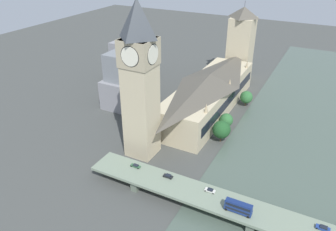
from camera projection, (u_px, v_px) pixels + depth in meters
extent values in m
plane|color=#424442|center=(229.00, 121.00, 197.64)|extent=(600.00, 600.00, 0.00)
cube|color=#47564C|center=(287.00, 134.00, 183.61)|extent=(56.32, 360.00, 0.30)
cube|color=#C1B28E|center=(209.00, 96.00, 206.26)|extent=(26.93, 99.55, 18.43)
cube|color=black|center=(230.00, 99.00, 200.26)|extent=(0.40, 91.58, 5.53)
pyramid|color=#514C42|center=(210.00, 78.00, 200.49)|extent=(26.39, 97.55, 6.02)
cone|color=tan|center=(247.00, 64.00, 225.18)|extent=(2.20, 2.20, 5.00)
cone|color=tan|center=(230.00, 83.00, 195.64)|extent=(2.20, 2.20, 5.00)
cone|color=tan|center=(206.00, 108.00, 166.09)|extent=(2.20, 2.20, 5.00)
cube|color=#C1B28E|center=(141.00, 100.00, 154.33)|extent=(13.57, 13.57, 58.98)
cube|color=tan|center=(139.00, 52.00, 143.28)|extent=(14.39, 14.39, 12.22)
cylinder|color=black|center=(152.00, 54.00, 140.44)|extent=(0.50, 9.27, 9.27)
cylinder|color=silver|center=(153.00, 54.00, 140.38)|extent=(0.62, 8.58, 8.58)
cylinder|color=black|center=(126.00, 50.00, 146.13)|extent=(0.50, 9.27, 9.27)
cylinder|color=silver|center=(125.00, 50.00, 146.18)|extent=(0.62, 8.58, 8.58)
cylinder|color=black|center=(147.00, 48.00, 148.72)|extent=(9.27, 0.50, 9.27)
cylinder|color=silver|center=(147.00, 48.00, 148.83)|extent=(8.58, 0.62, 8.58)
cylinder|color=black|center=(130.00, 57.00, 137.84)|extent=(9.27, 0.50, 9.27)
cylinder|color=silver|center=(130.00, 57.00, 137.74)|extent=(8.58, 0.62, 8.58)
pyramid|color=#383D42|center=(137.00, 18.00, 136.41)|extent=(13.85, 13.85, 16.89)
cube|color=#C1B28E|center=(240.00, 49.00, 248.26)|extent=(17.08, 17.08, 46.68)
pyramid|color=#514C42|center=(244.00, 12.00, 235.43)|extent=(17.08, 17.08, 7.69)
cylinder|color=#333338|center=(245.00, 4.00, 232.67)|extent=(0.30, 0.30, 4.00)
cube|color=#5D6A59|center=(254.00, 219.00, 124.45)|extent=(3.00, 11.94, 4.84)
cube|color=#5D6A59|center=(141.00, 180.00, 145.13)|extent=(3.00, 11.94, 4.84)
cube|color=gray|center=(255.00, 213.00, 123.02)|extent=(144.64, 14.05, 1.20)
cube|color=navy|center=(238.00, 209.00, 122.08)|extent=(10.36, 2.48, 1.91)
cube|color=black|center=(238.00, 209.00, 121.90)|extent=(9.33, 2.54, 0.84)
cube|color=navy|center=(239.00, 205.00, 121.10)|extent=(10.16, 2.48, 2.24)
cube|color=black|center=(239.00, 205.00, 121.05)|extent=(9.33, 2.54, 1.07)
cube|color=navy|center=(239.00, 203.00, 120.53)|extent=(10.05, 2.36, 0.16)
cylinder|color=black|center=(228.00, 205.00, 125.11)|extent=(1.12, 0.28, 1.12)
cylinder|color=black|center=(226.00, 209.00, 123.34)|extent=(1.12, 0.28, 1.12)
cylinder|color=black|center=(250.00, 213.00, 121.65)|extent=(1.12, 0.28, 1.12)
cylinder|color=black|center=(248.00, 217.00, 119.89)|extent=(1.12, 0.28, 1.12)
cube|color=#2D5638|center=(135.00, 166.00, 147.04)|extent=(4.67, 1.73, 0.56)
cube|color=black|center=(136.00, 165.00, 146.74)|extent=(2.43, 1.56, 0.44)
cylinder|color=black|center=(133.00, 164.00, 148.48)|extent=(0.70, 0.22, 0.70)
cylinder|color=black|center=(131.00, 166.00, 147.27)|extent=(0.70, 0.22, 0.70)
cylinder|color=black|center=(140.00, 167.00, 146.97)|extent=(0.70, 0.22, 0.70)
cylinder|color=black|center=(138.00, 168.00, 145.76)|extent=(0.70, 0.22, 0.70)
cube|color=silver|center=(210.00, 191.00, 132.60)|extent=(4.29, 1.81, 0.58)
cube|color=black|center=(210.00, 190.00, 132.30)|extent=(2.23, 1.63, 0.49)
cylinder|color=black|center=(207.00, 188.00, 134.01)|extent=(0.67, 0.22, 0.67)
cylinder|color=black|center=(205.00, 191.00, 132.74)|extent=(0.67, 0.22, 0.67)
cylinder|color=black|center=(215.00, 191.00, 132.64)|extent=(0.67, 0.22, 0.67)
cylinder|color=black|center=(213.00, 193.00, 131.37)|extent=(0.67, 0.22, 0.67)
cube|color=navy|center=(323.00, 228.00, 115.20)|extent=(4.75, 1.89, 0.70)
cube|color=black|center=(324.00, 227.00, 114.86)|extent=(2.47, 1.70, 0.47)
cylinder|color=black|center=(317.00, 225.00, 116.76)|extent=(0.67, 0.22, 0.67)
cylinder|color=black|center=(317.00, 228.00, 115.43)|extent=(0.67, 0.22, 0.67)
cylinder|color=black|center=(329.00, 229.00, 115.21)|extent=(0.67, 0.22, 0.67)
cube|color=black|center=(168.00, 176.00, 140.61)|extent=(4.21, 1.82, 0.59)
cube|color=black|center=(168.00, 175.00, 140.28)|extent=(2.19, 1.64, 0.56)
cylinder|color=black|center=(166.00, 174.00, 142.02)|extent=(0.65, 0.22, 0.65)
cylinder|color=black|center=(164.00, 177.00, 140.74)|extent=(0.65, 0.22, 0.65)
cylinder|color=black|center=(172.00, 177.00, 140.67)|extent=(0.65, 0.22, 0.65)
cylinder|color=black|center=(171.00, 179.00, 139.38)|extent=(0.65, 0.22, 0.65)
cube|color=slate|center=(128.00, 80.00, 208.18)|extent=(21.22, 22.43, 35.71)
cube|color=gray|center=(129.00, 96.00, 207.07)|extent=(33.37, 18.81, 18.55)
cube|color=gray|center=(133.00, 62.00, 245.21)|extent=(28.96, 19.92, 30.71)
cylinder|color=brown|center=(245.00, 104.00, 214.65)|extent=(0.70, 0.70, 2.80)
sphere|color=#2D6633|center=(246.00, 97.00, 212.35)|extent=(8.14, 8.14, 8.14)
cylinder|color=brown|center=(226.00, 127.00, 189.11)|extent=(0.70, 0.70, 2.14)
sphere|color=#2D6633|center=(226.00, 120.00, 187.05)|extent=(7.72, 7.72, 7.72)
cylinder|color=brown|center=(221.00, 139.00, 176.49)|extent=(0.70, 0.70, 3.31)
sphere|color=#1E4C23|center=(221.00, 129.00, 173.76)|extent=(9.69, 9.69, 9.69)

